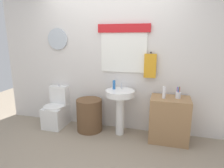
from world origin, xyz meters
TOP-DOWN VIEW (x-y plane):
  - ground_plane at (0.00, 0.00)m, footprint 8.00×8.00m
  - back_wall at (0.00, 1.15)m, footprint 4.40×0.18m
  - toilet at (-1.05, 0.89)m, footprint 0.38×0.51m
  - laundry_hamper at (-0.36, 0.85)m, footprint 0.46×0.46m
  - pedestal_sink at (0.21, 0.85)m, footprint 0.50×0.50m
  - faucet at (0.21, 0.97)m, footprint 0.03×0.03m
  - wooden_cabinet at (1.03, 0.85)m, footprint 0.62×0.44m
  - soap_bottle at (0.09, 0.90)m, footprint 0.05×0.05m
  - lotion_bottle at (0.92, 0.81)m, footprint 0.05×0.05m
  - toothbrush_cup at (1.14, 0.87)m, footprint 0.08×0.08m

SIDE VIEW (x-z plane):
  - ground_plane at x=0.00m, z-range 0.00..0.00m
  - toilet at x=-1.05m, z-range -0.09..0.68m
  - laundry_hamper at x=-0.36m, z-range 0.00..0.59m
  - wooden_cabinet at x=1.03m, z-range 0.00..0.73m
  - pedestal_sink at x=0.21m, z-range 0.19..0.99m
  - toothbrush_cup at x=1.14m, z-range 0.69..0.88m
  - lotion_bottle at x=0.92m, z-range 0.73..0.92m
  - faucet at x=0.21m, z-range 0.80..0.90m
  - soap_bottle at x=0.09m, z-range 0.80..0.95m
  - back_wall at x=0.00m, z-range 0.00..2.60m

